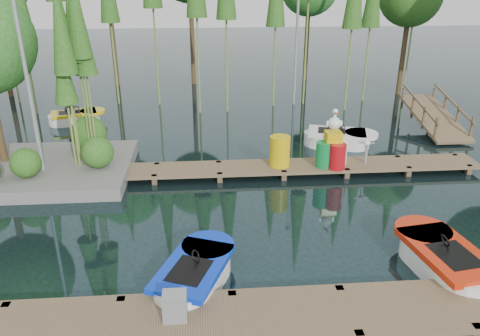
{
  "coord_description": "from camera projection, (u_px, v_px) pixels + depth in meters",
  "views": [
    {
      "loc": [
        -0.43,
        -11.34,
        6.13
      ],
      "look_at": [
        0.5,
        0.5,
        1.1
      ],
      "focal_mm": 35.0,
      "sensor_mm": 36.0,
      "label": 1
    }
  ],
  "objects": [
    {
      "name": "ground_plane",
      "position": [
        223.0,
        212.0,
        12.83
      ],
      "size": [
        90.0,
        90.0,
        0.0
      ],
      "primitive_type": "plane",
      "color": "#1B2F32"
    },
    {
      "name": "near_dock",
      "position": [
        234.0,
        318.0,
        8.61
      ],
      "size": [
        18.0,
        1.5,
        0.5
      ],
      "color": "brown",
      "rests_on": "ground"
    },
    {
      "name": "far_dock",
      "position": [
        251.0,
        168.0,
        15.1
      ],
      "size": [
        15.0,
        1.2,
        0.5
      ],
      "color": "brown",
      "rests_on": "ground"
    },
    {
      "name": "island",
      "position": [
        9.0,
        76.0,
        14.15
      ],
      "size": [
        6.2,
        4.2,
        6.75
      ],
      "color": "slate",
      "rests_on": "ground"
    },
    {
      "name": "lamp_island",
      "position": [
        21.0,
        43.0,
        13.06
      ],
      "size": [
        0.3,
        0.3,
        7.25
      ],
      "color": "gray",
      "rests_on": "ground"
    },
    {
      "name": "lamp_rear",
      "position": [
        298.0,
        14.0,
        21.55
      ],
      "size": [
        0.3,
        0.3,
        7.25
      ],
      "color": "gray",
      "rests_on": "ground"
    },
    {
      "name": "ramp",
      "position": [
        434.0,
        116.0,
        19.22
      ],
      "size": [
        1.5,
        3.94,
        1.49
      ],
      "color": "brown",
      "rests_on": "ground"
    },
    {
      "name": "boat_blue",
      "position": [
        195.0,
        275.0,
        9.76
      ],
      "size": [
        2.06,
        2.85,
        0.88
      ],
      "rotation": [
        0.0,
        0.0,
        -0.38
      ],
      "color": "white",
      "rests_on": "ground"
    },
    {
      "name": "boat_red",
      "position": [
        444.0,
        261.0,
        10.21
      ],
      "size": [
        1.69,
        3.0,
        0.96
      ],
      "rotation": [
        0.0,
        0.0,
        0.15
      ],
      "color": "white",
      "rests_on": "ground"
    },
    {
      "name": "boat_yellow_far",
      "position": [
        75.0,
        117.0,
        20.25
      ],
      "size": [
        2.59,
        1.69,
        1.19
      ],
      "rotation": [
        0.0,
        0.0,
        -0.07
      ],
      "color": "white",
      "rests_on": "ground"
    },
    {
      "name": "boat_white_far",
      "position": [
        338.0,
        138.0,
        17.62
      ],
      "size": [
        2.95,
        1.9,
        1.29
      ],
      "rotation": [
        0.0,
        0.0,
        0.43
      ],
      "color": "white",
      "rests_on": "ground"
    },
    {
      "name": "utility_cabinet",
      "position": [
        175.0,
        306.0,
        8.4
      ],
      "size": [
        0.43,
        0.36,
        0.53
      ],
      "primitive_type": "cube",
      "color": "gray",
      "rests_on": "near_dock"
    },
    {
      "name": "yellow_barrel",
      "position": [
        280.0,
        151.0,
        14.95
      ],
      "size": [
        0.66,
        0.66,
        0.98
      ],
      "primitive_type": "cylinder",
      "color": "gold",
      "rests_on": "far_dock"
    },
    {
      "name": "drum_cluster",
      "position": [
        333.0,
        150.0,
        14.91
      ],
      "size": [
        1.09,
        1.0,
        1.89
      ],
      "color": "#0D7A35",
      "rests_on": "far_dock"
    },
    {
      "name": "seagull_post",
      "position": [
        367.0,
        148.0,
        15.14
      ],
      "size": [
        0.49,
        0.26,
        0.78
      ],
      "color": "gray",
      "rests_on": "far_dock"
    }
  ]
}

